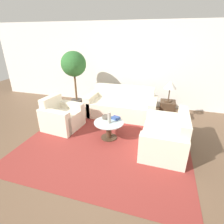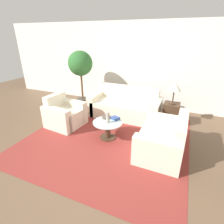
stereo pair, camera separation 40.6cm
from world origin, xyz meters
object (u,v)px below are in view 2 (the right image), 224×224
(coffee_table, at_px, (108,128))
(table_lamp, at_px, (175,87))
(armchair, at_px, (64,115))
(loveseat, at_px, (165,141))
(sofa_main, at_px, (125,107))
(book_stack, at_px, (115,118))
(bowl, at_px, (106,117))
(potted_plant, at_px, (81,67))
(vase, at_px, (108,117))

(coffee_table, bearing_deg, table_lamp, 45.41)
(armchair, xyz_separation_m, loveseat, (2.59, -0.22, -0.00))
(sofa_main, xyz_separation_m, book_stack, (0.14, -1.12, 0.16))
(loveseat, relative_size, book_stack, 6.16)
(table_lamp, relative_size, bowl, 2.78)
(sofa_main, xyz_separation_m, loveseat, (1.30, -1.39, 0.00))
(book_stack, bearing_deg, bowl, -153.35)
(armchair, bearing_deg, bowl, -82.80)
(loveseat, relative_size, bowl, 6.39)
(table_lamp, xyz_separation_m, bowl, (-1.36, -1.10, -0.58))
(coffee_table, height_order, bowl, bowl)
(loveseat, height_order, potted_plant, potted_plant)
(sofa_main, height_order, bowl, sofa_main)
(table_lamp, relative_size, book_stack, 2.68)
(potted_plant, distance_m, vase, 2.29)
(vase, bearing_deg, armchair, 172.41)
(sofa_main, bearing_deg, bowl, -94.15)
(book_stack, bearing_deg, coffee_table, -99.19)
(loveseat, xyz_separation_m, vase, (-1.25, 0.04, 0.26))
(sofa_main, relative_size, coffee_table, 2.97)
(table_lamp, distance_m, bowl, 1.84)
(book_stack, bearing_deg, loveseat, 6.74)
(sofa_main, height_order, book_stack, sofa_main)
(potted_plant, relative_size, bowl, 8.92)
(vase, distance_m, bowl, 0.26)
(table_lamp, height_order, vase, table_lamp)
(coffee_table, relative_size, potted_plant, 0.38)
(armchair, xyz_separation_m, vase, (1.34, -0.18, 0.26))
(bowl, bearing_deg, potted_plant, 138.20)
(potted_plant, bearing_deg, vase, -43.41)
(sofa_main, xyz_separation_m, armchair, (-1.29, -1.17, 0.00))
(potted_plant, height_order, bowl, potted_plant)
(sofa_main, distance_m, potted_plant, 1.83)
(coffee_table, xyz_separation_m, vase, (0.02, -0.03, 0.27))
(table_lamp, bearing_deg, vase, -133.37)
(sofa_main, distance_m, table_lamp, 1.48)
(potted_plant, xyz_separation_m, book_stack, (1.66, -1.26, -0.86))
(coffee_table, bearing_deg, armchair, 173.71)
(loveseat, relative_size, vase, 4.94)
(armchair, relative_size, vase, 3.55)
(coffee_table, height_order, book_stack, book_stack)
(coffee_table, bearing_deg, vase, -57.91)
(sofa_main, relative_size, armchair, 2.18)
(armchair, height_order, vase, armchair)
(potted_plant, bearing_deg, coffee_table, -43.14)
(table_lamp, bearing_deg, loveseat, -89.08)
(bowl, relative_size, book_stack, 0.96)
(vase, height_order, bowl, vase)
(armchair, xyz_separation_m, coffee_table, (1.32, -0.15, -0.02))
(armchair, distance_m, book_stack, 1.44)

